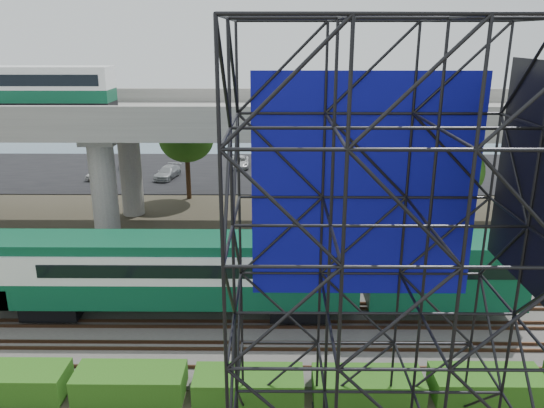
{
  "coord_description": "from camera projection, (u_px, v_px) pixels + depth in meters",
  "views": [
    {
      "loc": [
        2.15,
        -23.2,
        14.56
      ],
      "look_at": [
        1.89,
        6.0,
        5.22
      ],
      "focal_mm": 35.0,
      "sensor_mm": 36.0,
      "label": 1
    }
  ],
  "objects": [
    {
      "name": "ground",
      "position": [
        233.0,
        339.0,
        26.56
      ],
      "size": [
        140.0,
        140.0,
        0.0
      ],
      "primitive_type": "plane",
      "color": "#474233",
      "rests_on": "ground"
    },
    {
      "name": "ballast_bed",
      "position": [
        236.0,
        317.0,
        28.43
      ],
      "size": [
        90.0,
        12.0,
        0.2
      ],
      "primitive_type": "cube",
      "color": "slate",
      "rests_on": "ground"
    },
    {
      "name": "service_road",
      "position": [
        245.0,
        255.0,
        36.54
      ],
      "size": [
        90.0,
        5.0,
        0.08
      ],
      "primitive_type": "cube",
      "color": "black",
      "rests_on": "ground"
    },
    {
      "name": "parking_lot",
      "position": [
        257.0,
        172.0,
        58.93
      ],
      "size": [
        90.0,
        18.0,
        0.08
      ],
      "primitive_type": "cube",
      "color": "black",
      "rests_on": "ground"
    },
    {
      "name": "harbor_water",
      "position": [
        262.0,
        136.0,
        79.89
      ],
      "size": [
        140.0,
        40.0,
        0.03
      ],
      "primitive_type": "cube",
      "color": "#405269",
      "rests_on": "ground"
    },
    {
      "name": "rail_tracks",
      "position": [
        236.0,
        314.0,
        28.38
      ],
      "size": [
        90.0,
        9.52,
        0.16
      ],
      "color": "#472D1E",
      "rests_on": "ballast_bed"
    },
    {
      "name": "commuter_train",
      "position": [
        215.0,
        270.0,
        27.59
      ],
      "size": [
        29.3,
        3.06,
        4.3
      ],
      "color": "black",
      "rests_on": "rail_tracks"
    },
    {
      "name": "overpass",
      "position": [
        232.0,
        124.0,
        39.3
      ],
      "size": [
        80.0,
        12.0,
        12.4
      ],
      "color": "#9E9B93",
      "rests_on": "ground"
    },
    {
      "name": "scaffold_tower",
      "position": [
        377.0,
        271.0,
        16.63
      ],
      "size": [
        9.36,
        6.36,
        15.0
      ],
      "color": "black",
      "rests_on": "ground"
    },
    {
      "name": "hedge_strip",
      "position": [
        249.0,
        384.0,
        22.28
      ],
      "size": [
        34.6,
        1.8,
        1.2
      ],
      "color": "#285413",
      "rests_on": "ground"
    },
    {
      "name": "trees",
      "position": [
        187.0,
        159.0,
        40.29
      ],
      "size": [
        40.94,
        16.94,
        7.69
      ],
      "color": "#382314",
      "rests_on": "ground"
    },
    {
      "name": "suv",
      "position": [
        162.0,
        248.0,
        35.74
      ],
      "size": [
        6.19,
        4.17,
        1.58
      ],
      "primitive_type": "imported",
      "rotation": [
        0.0,
        0.0,
        1.27
      ],
      "color": "black",
      "rests_on": "service_road"
    },
    {
      "name": "parked_cars",
      "position": [
        274.0,
        167.0,
        58.32
      ],
      "size": [
        36.22,
        9.78,
        1.3
      ],
      "color": "silver",
      "rests_on": "parking_lot"
    }
  ]
}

